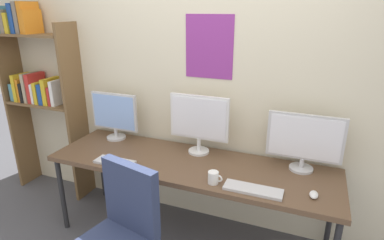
{
  "coord_description": "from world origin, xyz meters",
  "views": [
    {
      "loc": [
        0.86,
        -1.53,
        1.92
      ],
      "look_at": [
        0.0,
        0.65,
        1.09
      ],
      "focal_mm": 29.51,
      "sensor_mm": 36.0,
      "label": 1
    }
  ],
  "objects_px": {
    "monitor_left": "(115,114)",
    "keyboard_left": "(115,162)",
    "monitor_center": "(199,121)",
    "computer_mouse": "(314,195)",
    "keyboard_right": "(253,190)",
    "coffee_mug": "(214,178)",
    "bookshelf": "(37,81)",
    "desk": "(190,168)",
    "monitor_right": "(305,140)"
  },
  "relations": [
    {
      "from": "monitor_left",
      "to": "keyboard_left",
      "type": "xyz_separation_m",
      "value": [
        0.29,
        -0.44,
        -0.23
      ]
    },
    {
      "from": "monitor_center",
      "to": "computer_mouse",
      "type": "height_order",
      "value": "monitor_center"
    },
    {
      "from": "keyboard_right",
      "to": "coffee_mug",
      "type": "relative_size",
      "value": 3.77
    },
    {
      "from": "bookshelf",
      "to": "keyboard_left",
      "type": "distance_m",
      "value": 1.38
    },
    {
      "from": "desk",
      "to": "keyboard_left",
      "type": "bearing_deg",
      "value": -157.67
    },
    {
      "from": "bookshelf",
      "to": "monitor_left",
      "type": "distance_m",
      "value": 0.95
    },
    {
      "from": "desk",
      "to": "keyboard_left",
      "type": "xyz_separation_m",
      "value": [
        -0.56,
        -0.23,
        0.06
      ]
    },
    {
      "from": "keyboard_right",
      "to": "bookshelf",
      "type": "bearing_deg",
      "value": 168.82
    },
    {
      "from": "bookshelf",
      "to": "coffee_mug",
      "type": "bearing_deg",
      "value": -12.77
    },
    {
      "from": "keyboard_right",
      "to": "monitor_left",
      "type": "bearing_deg",
      "value": 162.54
    },
    {
      "from": "monitor_right",
      "to": "coffee_mug",
      "type": "xyz_separation_m",
      "value": [
        -0.57,
        -0.45,
        -0.2
      ]
    },
    {
      "from": "desk",
      "to": "bookshelf",
      "type": "xyz_separation_m",
      "value": [
        -1.77,
        0.23,
        0.54
      ]
    },
    {
      "from": "desk",
      "to": "monitor_center",
      "type": "xyz_separation_m",
      "value": [
        0.0,
        0.21,
        0.34
      ]
    },
    {
      "from": "monitor_left",
      "to": "monitor_right",
      "type": "height_order",
      "value": "monitor_right"
    },
    {
      "from": "keyboard_left",
      "to": "computer_mouse",
      "type": "bearing_deg",
      "value": 2.89
    },
    {
      "from": "monitor_center",
      "to": "computer_mouse",
      "type": "relative_size",
      "value": 5.35
    },
    {
      "from": "keyboard_left",
      "to": "keyboard_right",
      "type": "bearing_deg",
      "value": 0.0
    },
    {
      "from": "monitor_right",
      "to": "computer_mouse",
      "type": "distance_m",
      "value": 0.44
    },
    {
      "from": "computer_mouse",
      "to": "monitor_right",
      "type": "bearing_deg",
      "value": 105.72
    },
    {
      "from": "monitor_left",
      "to": "keyboard_left",
      "type": "distance_m",
      "value": 0.58
    },
    {
      "from": "bookshelf",
      "to": "monitor_center",
      "type": "bearing_deg",
      "value": -0.58
    },
    {
      "from": "keyboard_left",
      "to": "computer_mouse",
      "type": "xyz_separation_m",
      "value": [
        1.51,
        0.08,
        0.01
      ]
    },
    {
      "from": "monitor_left",
      "to": "keyboard_left",
      "type": "bearing_deg",
      "value": -57.13
    },
    {
      "from": "coffee_mug",
      "to": "desk",
      "type": "bearing_deg",
      "value": 139.91
    },
    {
      "from": "monitor_center",
      "to": "monitor_right",
      "type": "distance_m",
      "value": 0.85
    },
    {
      "from": "monitor_right",
      "to": "coffee_mug",
      "type": "distance_m",
      "value": 0.75
    },
    {
      "from": "monitor_center",
      "to": "computer_mouse",
      "type": "xyz_separation_m",
      "value": [
        0.95,
        -0.37,
        -0.27
      ]
    },
    {
      "from": "monitor_right",
      "to": "computer_mouse",
      "type": "bearing_deg",
      "value": -74.28
    },
    {
      "from": "coffee_mug",
      "to": "computer_mouse",
      "type": "bearing_deg",
      "value": 6.72
    },
    {
      "from": "bookshelf",
      "to": "keyboard_right",
      "type": "xyz_separation_m",
      "value": [
        2.33,
        -0.46,
        -0.48
      ]
    },
    {
      "from": "keyboard_left",
      "to": "desk",
      "type": "bearing_deg",
      "value": 22.33
    },
    {
      "from": "monitor_center",
      "to": "bookshelf",
      "type": "bearing_deg",
      "value": 179.42
    },
    {
      "from": "bookshelf",
      "to": "monitor_right",
      "type": "bearing_deg",
      "value": -0.39
    },
    {
      "from": "bookshelf",
      "to": "coffee_mug",
      "type": "distance_m",
      "value": 2.14
    },
    {
      "from": "monitor_left",
      "to": "keyboard_right",
      "type": "distance_m",
      "value": 1.49
    },
    {
      "from": "monitor_left",
      "to": "keyboard_left",
      "type": "relative_size",
      "value": 1.43
    },
    {
      "from": "bookshelf",
      "to": "computer_mouse",
      "type": "height_order",
      "value": "bookshelf"
    },
    {
      "from": "bookshelf",
      "to": "keyboard_left",
      "type": "xyz_separation_m",
      "value": [
        1.21,
        -0.46,
        -0.48
      ]
    },
    {
      "from": "bookshelf",
      "to": "monitor_center",
      "type": "height_order",
      "value": "bookshelf"
    },
    {
      "from": "monitor_center",
      "to": "keyboard_left",
      "type": "relative_size",
      "value": 1.56
    },
    {
      "from": "computer_mouse",
      "to": "monitor_center",
      "type": "bearing_deg",
      "value": 158.9
    },
    {
      "from": "monitor_left",
      "to": "coffee_mug",
      "type": "relative_size",
      "value": 4.45
    },
    {
      "from": "coffee_mug",
      "to": "monitor_center",
      "type": "bearing_deg",
      "value": 121.86
    },
    {
      "from": "monitor_center",
      "to": "keyboard_right",
      "type": "bearing_deg",
      "value": -38.3
    },
    {
      "from": "bookshelf",
      "to": "computer_mouse",
      "type": "relative_size",
      "value": 20.64
    },
    {
      "from": "monitor_left",
      "to": "monitor_center",
      "type": "distance_m",
      "value": 0.85
    },
    {
      "from": "desk",
      "to": "monitor_right",
      "type": "relative_size",
      "value": 4.2
    },
    {
      "from": "keyboard_right",
      "to": "keyboard_left",
      "type": "bearing_deg",
      "value": 180.0
    },
    {
      "from": "keyboard_right",
      "to": "computer_mouse",
      "type": "relative_size",
      "value": 4.17
    },
    {
      "from": "monitor_right",
      "to": "keyboard_right",
      "type": "distance_m",
      "value": 0.58
    }
  ]
}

